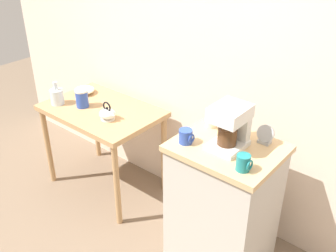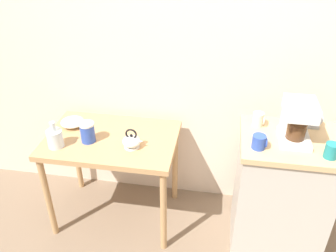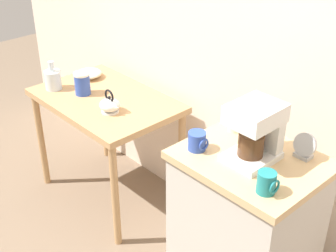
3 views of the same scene
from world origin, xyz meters
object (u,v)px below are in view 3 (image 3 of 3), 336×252
at_px(glass_carafe_vase, 53,79).
at_px(coffee_maker, 257,129).
at_px(bowl_stoneware, 89,73).
at_px(canister_enamel, 82,83).
at_px(mug_small_cream, 236,122).
at_px(mug_dark_teal, 267,183).
at_px(teakettle, 110,105).
at_px(mug_blue, 197,141).
at_px(table_clock, 304,147).

bearing_deg(glass_carafe_vase, coffee_maker, 3.81).
xyz_separation_m(bowl_stoneware, canister_enamel, (0.18, -0.17, 0.04)).
height_order(glass_carafe_vase, coffee_maker, coffee_maker).
bearing_deg(mug_small_cream, bowl_stoneware, 178.05).
bearing_deg(mug_small_cream, mug_dark_teal, -35.59).
relative_size(teakettle, mug_dark_teal, 1.64).
bearing_deg(teakettle, mug_blue, -7.48).
distance_m(bowl_stoneware, teakettle, 0.53).
bearing_deg(canister_enamel, coffee_maker, 0.29).
bearing_deg(glass_carafe_vase, teakettle, 8.30).
bearing_deg(mug_blue, canister_enamel, 173.54).
bearing_deg(coffee_maker, mug_blue, -148.23).
distance_m(canister_enamel, mug_blue, 1.11).
bearing_deg(mug_dark_teal, bowl_stoneware, 169.16).
bearing_deg(bowl_stoneware, glass_carafe_vase, -91.78).
relative_size(mug_blue, table_clock, 0.76).
xyz_separation_m(canister_enamel, mug_dark_teal, (1.49, -0.15, 0.13)).
bearing_deg(mug_dark_teal, mug_blue, 176.20).
xyz_separation_m(teakettle, canister_enamel, (-0.31, 0.02, 0.02)).
relative_size(bowl_stoneware, coffee_maker, 0.65).
bearing_deg(canister_enamel, glass_carafe_vase, -153.77).
height_order(coffee_maker, mug_blue, coffee_maker).
xyz_separation_m(coffee_maker, mug_blue, (-0.21, -0.13, -0.10)).
relative_size(bowl_stoneware, teakettle, 1.16).
height_order(canister_enamel, coffee_maker, coffee_maker).
distance_m(bowl_stoneware, mug_dark_teal, 1.71).
distance_m(mug_small_cream, mug_blue, 0.25).
height_order(teakettle, glass_carafe_vase, glass_carafe_vase).
bearing_deg(canister_enamel, table_clock, 6.43).
bearing_deg(glass_carafe_vase, mug_dark_teal, -1.95).
xyz_separation_m(glass_carafe_vase, table_clock, (1.64, 0.26, 0.15)).
bearing_deg(coffee_maker, glass_carafe_vase, -176.19).
xyz_separation_m(glass_carafe_vase, coffee_maker, (1.50, 0.10, 0.24)).
bearing_deg(bowl_stoneware, coffee_maker, -6.24).
relative_size(teakettle, mug_blue, 1.70).
height_order(bowl_stoneware, table_clock, table_clock).
height_order(bowl_stoneware, canister_enamel, canister_enamel).
xyz_separation_m(bowl_stoneware, mug_blue, (1.28, -0.29, 0.17)).
bearing_deg(mug_dark_teal, teakettle, 173.73).
bearing_deg(teakettle, mug_dark_teal, -6.27).
xyz_separation_m(mug_dark_teal, mug_small_cream, (-0.39, 0.28, 0.00)).
distance_m(mug_dark_teal, mug_small_cream, 0.48).
xyz_separation_m(mug_dark_teal, table_clock, (-0.04, 0.31, 0.01)).
relative_size(bowl_stoneware, mug_small_cream, 1.86).
bearing_deg(glass_carafe_vase, mug_small_cream, 9.61).
xyz_separation_m(coffee_maker, mug_small_cream, (-0.21, 0.12, -0.10)).
bearing_deg(coffee_maker, mug_small_cream, 149.92).
xyz_separation_m(bowl_stoneware, mug_small_cream, (1.29, -0.04, 0.18)).
bearing_deg(coffee_maker, canister_enamel, -179.71).
xyz_separation_m(coffee_maker, mug_dark_teal, (0.18, -0.16, -0.10)).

